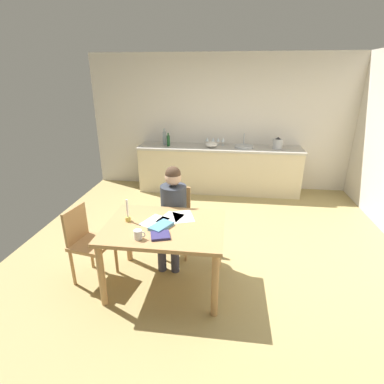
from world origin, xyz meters
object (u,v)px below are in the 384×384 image
object	(u,v)px
mixing_bowl	(211,144)
wine_glass_by_kettle	(218,140)
bottle_oil	(165,138)
dining_table	(165,234)
chair_side_empty	(87,241)
bottle_vinegar	(168,141)
wine_glass_near_sink	(223,140)
candlestick	(128,215)
wine_glass_back_left	(213,140)
person_seated	(173,208)
coffee_mug	(138,234)
chair_at_table	(175,217)
book_magazine	(160,235)
sink_unit	(244,146)
wine_glass_back_right	(207,139)
book_cookery	(161,226)
stovetop_kettle	(278,143)

from	to	relation	value
mixing_bowl	wine_glass_by_kettle	size ratio (longest dim) A/B	1.54
bottle_oil	wine_glass_by_kettle	distance (m)	1.06
dining_table	wine_glass_by_kettle	size ratio (longest dim) A/B	8.08
chair_side_empty	bottle_vinegar	bearing A→B (deg)	83.73
bottle_oil	wine_glass_near_sink	size ratio (longest dim) A/B	2.08
candlestick	wine_glass_back_left	distance (m)	3.19
candlestick	bottle_vinegar	distance (m)	2.92
person_seated	bottle_vinegar	size ratio (longest dim) A/B	4.74
dining_table	candlestick	distance (m)	0.44
coffee_mug	wine_glass_near_sink	world-z (taller)	wine_glass_near_sink
chair_at_table	book_magazine	world-z (taller)	chair_at_table
candlestick	sink_unit	distance (m)	3.24
person_seated	mixing_bowl	bearing A→B (deg)	82.79
sink_unit	wine_glass_by_kettle	size ratio (longest dim) A/B	2.34
dining_table	wine_glass_by_kettle	distance (m)	3.19
wine_glass_by_kettle	sink_unit	bearing A→B (deg)	-16.16
person_seated	chair_side_empty	size ratio (longest dim) A/B	1.37
dining_table	wine_glass_back_right	xyz separation A→B (m)	(0.19, 3.15, 0.37)
book_cookery	stovetop_kettle	world-z (taller)	stovetop_kettle
coffee_mug	chair_at_table	bearing A→B (deg)	80.43
sink_unit	wine_glass_near_sink	world-z (taller)	sink_unit
candlestick	stovetop_kettle	xyz separation A→B (m)	(1.93, 2.95, 0.19)
bottle_oil	mixing_bowl	world-z (taller)	bottle_oil
candlestick	stovetop_kettle	distance (m)	3.54
book_magazine	wine_glass_near_sink	xyz separation A→B (m)	(0.49, 3.38, 0.26)
book_magazine	wine_glass_back_right	world-z (taller)	wine_glass_back_right
bottle_vinegar	chair_at_table	bearing A→B (deg)	-76.52
sink_unit	wine_glass_near_sink	xyz separation A→B (m)	(-0.41, 0.15, 0.09)
chair_at_table	wine_glass_near_sink	xyz separation A→B (m)	(0.52, 2.44, 0.53)
bottle_vinegar	stovetop_kettle	distance (m)	2.09
chair_side_empty	wine_glass_back_left	world-z (taller)	wine_glass_back_left
chair_at_table	book_cookery	world-z (taller)	chair_at_table
person_seated	wine_glass_back_right	world-z (taller)	person_seated
mixing_bowl	dining_table	bearing A→B (deg)	-95.48
book_magazine	mixing_bowl	size ratio (longest dim) A/B	0.77
chair_side_empty	book_magazine	distance (m)	0.96
candlestick	bottle_oil	xyz separation A→B (m)	(-0.25, 3.00, 0.23)
bottle_oil	candlestick	bearing A→B (deg)	-85.29
book_cookery	coffee_mug	bearing A→B (deg)	-97.55
bottle_vinegar	stovetop_kettle	size ratio (longest dim) A/B	1.15
wine_glass_back_left	coffee_mug	bearing A→B (deg)	-98.13
person_seated	sink_unit	bearing A→B (deg)	69.26
dining_table	mixing_bowl	size ratio (longest dim) A/B	5.25
wine_glass_near_sink	book_magazine	bearing A→B (deg)	-98.27
sink_unit	wine_glass_back_right	size ratio (longest dim) A/B	2.34
sink_unit	wine_glass_by_kettle	distance (m)	0.53
chair_side_empty	bottle_oil	xyz separation A→B (m)	(0.23, 3.05, 0.55)
candlestick	wine_glass_by_kettle	size ratio (longest dim) A/B	1.63
book_cookery	wine_glass_by_kettle	distance (m)	3.24
bottle_vinegar	wine_glass_back_left	distance (m)	0.88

